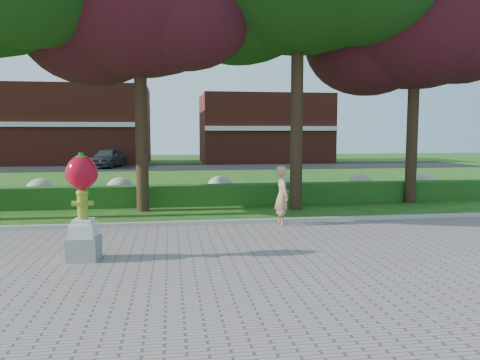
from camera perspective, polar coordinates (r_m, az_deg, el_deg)
The scene contains 13 objects.
ground at distance 11.30m, azimuth -3.17°, elevation -8.51°, with size 100.00×100.00×0.00m, color #1C4E13.
walkway at distance 7.50m, azimuth -0.24°, elevation -15.83°, with size 40.00×14.00×0.04m, color gray.
curb at distance 14.20m, azimuth -4.30°, elevation -5.25°, with size 40.00×0.18×0.15m, color #ADADA5.
lawn_hedge at distance 18.09m, azimuth -5.23°, elevation -1.84°, with size 24.00×0.70×0.80m, color #134313.
hydrangea_row at distance 19.10m, azimuth -3.69°, elevation -0.97°, with size 20.10×1.10×0.99m.
street at distance 39.02m, azimuth -6.98°, elevation 1.63°, with size 50.00×8.00×0.02m, color black.
building_left at distance 45.81m, azimuth -19.92°, elevation 6.30°, with size 14.00×8.00×7.00m, color maroon.
building_right at distance 45.80m, azimuth 2.89°, elevation 6.26°, with size 12.00×8.00×6.40m, color maroon.
tree_mid_left at distance 17.61m, azimuth -12.57°, elevation 20.48°, with size 8.25×7.04×10.69m.
tree_far_right at distance 20.29m, azimuth 20.32°, elevation 17.30°, with size 7.88×6.72×10.21m.
hydrant_sculpture at distance 10.59m, azimuth -18.64°, elevation -2.75°, with size 0.68×0.68×2.33m.
woman at distance 14.02m, azimuth 5.17°, elevation -1.86°, with size 0.65×0.43×1.78m, color tan.
parked_car at distance 39.27m, azimuth -15.86°, elevation 2.62°, with size 1.83×4.54×1.55m, color #404347.
Camera 1 is at (-1.00, -10.91, 2.78)m, focal length 35.00 mm.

